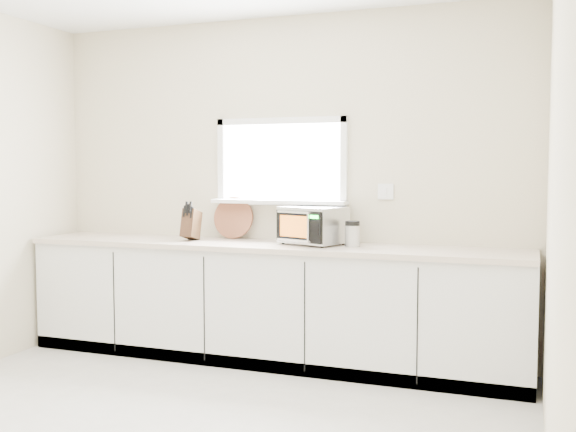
% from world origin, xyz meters
% --- Properties ---
extents(back_wall, '(4.00, 0.17, 2.70)m').
position_xyz_m(back_wall, '(0.00, 2.00, 1.36)').
color(back_wall, beige).
rests_on(back_wall, ground).
extents(cabinets, '(3.92, 0.60, 0.88)m').
position_xyz_m(cabinets, '(0.00, 1.70, 0.44)').
color(cabinets, silver).
rests_on(cabinets, ground).
extents(countertop, '(3.92, 0.64, 0.04)m').
position_xyz_m(countertop, '(0.00, 1.69, 0.90)').
color(countertop, beige).
rests_on(countertop, cabinets).
extents(microwave, '(0.53, 0.47, 0.29)m').
position_xyz_m(microwave, '(0.34, 1.75, 1.07)').
color(microwave, black).
rests_on(microwave, countertop).
extents(knife_block, '(0.11, 0.22, 0.31)m').
position_xyz_m(knife_block, '(-0.66, 1.69, 1.05)').
color(knife_block, '#3F2916').
rests_on(knife_block, countertop).
extents(cutting_board, '(0.34, 0.08, 0.34)m').
position_xyz_m(cutting_board, '(-0.40, 1.94, 1.09)').
color(cutting_board, '#935738').
rests_on(cutting_board, countertop).
extents(coffee_grinder, '(0.11, 0.11, 0.19)m').
position_xyz_m(coffee_grinder, '(0.66, 1.71, 1.02)').
color(coffee_grinder, '#B3B6BB').
rests_on(coffee_grinder, countertop).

